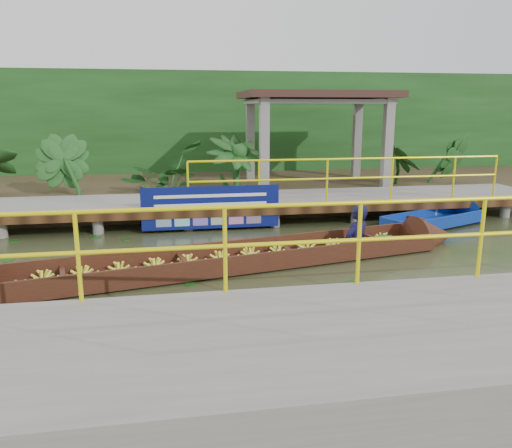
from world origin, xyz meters
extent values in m
plane|color=#292E17|center=(0.00, 0.00, 0.00)|extent=(80.00, 80.00, 0.00)
cube|color=#2E2417|center=(0.00, 7.50, 0.23)|extent=(30.00, 8.00, 0.45)
cube|color=slate|center=(0.00, 3.50, 0.50)|extent=(16.00, 2.00, 0.15)
cube|color=black|center=(0.00, 2.50, 0.42)|extent=(16.00, 0.12, 0.18)
cylinder|color=yellow|center=(2.75, 2.55, 1.57)|extent=(7.50, 0.05, 0.05)
cylinder|color=yellow|center=(2.75, 2.55, 1.12)|extent=(7.50, 0.05, 0.05)
cylinder|color=yellow|center=(2.75, 2.55, 1.07)|extent=(0.05, 0.05, 1.00)
cylinder|color=slate|center=(-4.00, 2.70, 0.22)|extent=(0.24, 0.24, 0.55)
cylinder|color=slate|center=(-4.00, 4.30, 0.22)|extent=(0.24, 0.24, 0.55)
cylinder|color=slate|center=(-2.00, 2.70, 0.22)|extent=(0.24, 0.24, 0.55)
cylinder|color=slate|center=(-2.00, 4.30, 0.22)|extent=(0.24, 0.24, 0.55)
cylinder|color=slate|center=(0.00, 2.70, 0.22)|extent=(0.24, 0.24, 0.55)
cylinder|color=slate|center=(0.00, 4.30, 0.22)|extent=(0.24, 0.24, 0.55)
cylinder|color=slate|center=(2.00, 2.70, 0.22)|extent=(0.24, 0.24, 0.55)
cylinder|color=slate|center=(2.00, 4.30, 0.22)|extent=(0.24, 0.24, 0.55)
cylinder|color=slate|center=(4.00, 2.70, 0.22)|extent=(0.24, 0.24, 0.55)
cylinder|color=slate|center=(4.00, 4.30, 0.22)|extent=(0.24, 0.24, 0.55)
cylinder|color=slate|center=(6.00, 2.70, 0.22)|extent=(0.24, 0.24, 0.55)
cylinder|color=slate|center=(6.00, 4.30, 0.22)|extent=(0.24, 0.24, 0.55)
cylinder|color=slate|center=(0.00, 2.70, 0.22)|extent=(0.24, 0.24, 0.55)
cube|color=slate|center=(1.00, -4.20, 0.30)|extent=(18.00, 2.40, 0.70)
cylinder|color=yellow|center=(1.00, -3.05, 1.65)|extent=(10.00, 0.05, 0.05)
cylinder|color=yellow|center=(1.00, -3.05, 1.20)|extent=(10.00, 0.05, 0.05)
cylinder|color=yellow|center=(1.00, -3.05, 1.15)|extent=(0.05, 0.05, 1.00)
cube|color=slate|center=(1.20, 5.10, 1.60)|extent=(0.25, 0.25, 2.80)
cube|color=slate|center=(4.80, 5.10, 1.60)|extent=(0.25, 0.25, 2.80)
cube|color=slate|center=(1.20, 7.50, 1.60)|extent=(0.25, 0.25, 2.80)
cube|color=slate|center=(4.80, 7.50, 1.60)|extent=(0.25, 0.25, 2.80)
cube|color=slate|center=(3.00, 6.30, 2.90)|extent=(4.00, 2.60, 0.12)
cube|color=#36201B|center=(3.00, 6.30, 3.10)|extent=(4.40, 3.00, 0.20)
cube|color=#163A12|center=(0.00, 10.00, 2.00)|extent=(30.00, 0.80, 4.00)
cube|color=#34140E|center=(-0.25, -0.18, 0.06)|extent=(7.73, 2.54, 0.06)
cube|color=#34140E|center=(-0.35, 0.29, 0.19)|extent=(7.54, 1.66, 0.33)
cube|color=#34140E|center=(-0.15, -0.65, 0.19)|extent=(7.54, 1.66, 0.33)
cone|color=#34140E|center=(3.93, 0.71, 0.13)|extent=(1.13, 1.10, 0.92)
ellipsoid|color=#163A12|center=(2.76, 0.46, 0.15)|extent=(0.61, 0.53, 0.25)
imported|color=black|center=(2.10, 0.32, 0.94)|extent=(0.74, 0.67, 1.71)
cube|color=navy|center=(4.67, 2.02, 0.09)|extent=(2.82, 1.82, 0.09)
cube|color=navy|center=(4.51, 2.40, 0.20)|extent=(2.52, 1.12, 0.27)
cube|color=navy|center=(4.83, 1.65, 0.20)|extent=(2.52, 1.12, 0.27)
cube|color=navy|center=(3.42, 1.49, 0.20)|extent=(0.37, 0.77, 0.27)
cone|color=navy|center=(6.09, 2.63, 0.15)|extent=(0.80, 0.91, 0.76)
cube|color=black|center=(4.25, 1.84, 0.24)|extent=(0.40, 0.79, 0.05)
cube|color=#0B145B|center=(-0.50, 2.48, 0.55)|extent=(3.08, 0.03, 0.96)
cube|color=white|center=(-0.50, 2.46, 0.82)|extent=(2.50, 0.01, 0.07)
cube|color=white|center=(-0.50, 2.46, 0.62)|extent=(2.50, 0.01, 0.07)
imported|color=#163A12|center=(-4.09, 5.30, 1.20)|extent=(1.19, 1.19, 1.49)
imported|color=#163A12|center=(-1.59, 5.30, 1.20)|extent=(1.19, 1.19, 1.49)
imported|color=#163A12|center=(0.41, 5.30, 1.20)|extent=(1.19, 1.19, 1.49)
imported|color=#163A12|center=(5.41, 5.30, 1.20)|extent=(1.19, 1.19, 1.49)
imported|color=#163A12|center=(6.91, 5.30, 1.20)|extent=(1.19, 1.19, 1.49)
camera|label=1|loc=(-1.38, -8.47, 2.73)|focal=35.00mm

